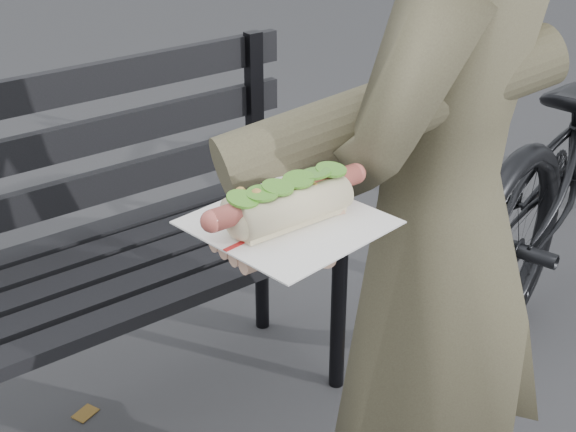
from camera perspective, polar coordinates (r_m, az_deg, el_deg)
name	(u,v)px	position (r m, az deg, el deg)	size (l,w,h in m)	color
park_bench	(25,257)	(1.81, -18.21, -2.82)	(1.50, 0.44, 0.88)	black
person	(437,235)	(1.30, 10.58, -1.34)	(0.57, 0.37, 1.56)	#4B4532
held_hotdog	(370,134)	(1.05, 5.86, 5.83)	(0.62, 0.32, 0.20)	#4B4532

